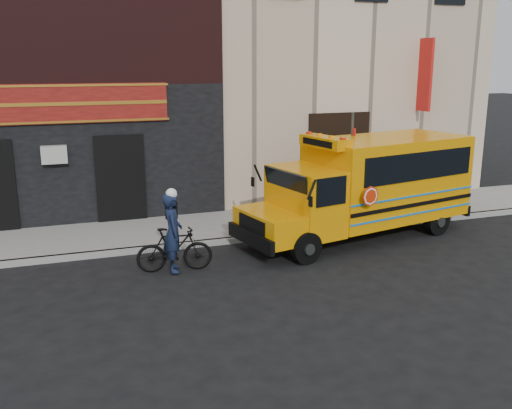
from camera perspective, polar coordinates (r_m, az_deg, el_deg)
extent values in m
plane|color=black|center=(13.44, 3.25, -6.85)|extent=(120.00, 120.00, 0.00)
cube|color=gray|center=(15.71, -0.33, -3.38)|extent=(40.00, 0.20, 0.15)
cube|color=slate|center=(17.08, -1.94, -1.94)|extent=(40.00, 3.00, 0.15)
cube|color=beige|center=(22.64, -7.06, 17.47)|extent=(20.00, 10.00, 12.00)
cube|color=black|center=(17.35, -19.51, 4.53)|extent=(10.00, 0.30, 4.00)
cube|color=black|center=(17.17, -20.50, 16.11)|extent=(10.00, 0.28, 3.00)
cube|color=#560F0C|center=(17.02, -19.93, 9.42)|extent=(6.50, 0.12, 1.10)
cube|color=black|center=(17.41, -13.38, 2.48)|extent=(1.30, 0.10, 2.50)
cube|color=red|center=(20.48, 16.56, 12.31)|extent=(0.10, 0.70, 2.40)
cylinder|color=black|center=(13.96, 4.99, -4.32)|extent=(0.84, 0.45, 0.80)
cylinder|color=black|center=(15.45, 0.82, -2.42)|extent=(0.84, 0.45, 0.80)
cylinder|color=black|center=(16.99, 17.62, -1.57)|extent=(0.84, 0.45, 0.80)
cylinder|color=black|center=(18.24, 13.16, -0.21)|extent=(0.84, 0.45, 0.80)
cube|color=orange|center=(14.34, 1.33, -2.09)|extent=(1.41, 2.17, 0.70)
cube|color=black|center=(14.13, -0.56, -3.39)|extent=(0.56, 2.03, 0.35)
cube|color=orange|center=(14.81, 4.92, 0.40)|extent=(1.62, 2.31, 1.70)
cube|color=black|center=(14.40, 3.13, 1.66)|extent=(0.44, 1.77, 0.90)
cube|color=orange|center=(16.56, 12.95, 2.69)|extent=(4.87, 3.11, 2.25)
cube|color=black|center=(18.42, 17.87, 0.10)|extent=(0.59, 2.17, 0.30)
cube|color=black|center=(15.78, 16.10, 3.71)|extent=(3.82, 0.88, 0.75)
cube|color=orange|center=(14.89, 6.92, 6.22)|extent=(0.83, 1.67, 0.28)
cylinder|color=red|center=(14.43, 11.37, 0.82)|extent=(0.51, 0.14, 0.52)
cylinder|color=#3A413D|center=(16.80, 9.44, 3.29)|extent=(0.07, 0.07, 3.39)
cube|color=red|center=(16.56, 9.69, 6.84)|extent=(0.05, 0.30, 0.42)
cube|color=white|center=(16.64, 9.61, 5.03)|extent=(0.05, 0.30, 0.37)
imported|color=black|center=(13.50, -8.16, -4.47)|extent=(1.82, 0.75, 1.06)
imported|color=#111A33|center=(13.29, -8.32, -2.98)|extent=(0.51, 0.72, 1.86)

